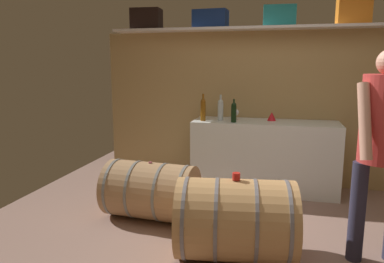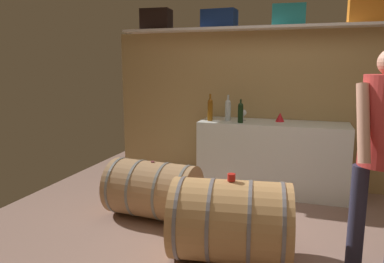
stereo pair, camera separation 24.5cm
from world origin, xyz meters
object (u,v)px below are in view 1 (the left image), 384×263
Objects in this scene: toolcase_black at (147,19)px; wine_bottle_dark at (234,112)px; toolcase_orange at (354,11)px; wine_glass at (236,113)px; winemaker_pouring at (384,135)px; toolcase_teal at (279,16)px; wine_bottle_amber at (203,109)px; toolcase_navy at (211,19)px; work_cabinet at (264,156)px; wine_bottle_clear at (220,109)px; red_funnel at (272,116)px; wine_barrel_near at (235,220)px; wine_barrel_far at (151,191)px; tasting_cup at (236,176)px.

wine_bottle_dark is at bearing -20.38° from toolcase_black.
wine_glass is (-1.32, -0.17, -1.21)m from toolcase_orange.
toolcase_black is 3.28m from winemaker_pouring.
toolcase_teal is 1.15× the size of wine_bottle_amber.
toolcase_navy is 0.85m from toolcase_teal.
toolcase_orange is at bearing 7.22° from wine_glass.
wine_bottle_dark is (-0.37, -0.16, 0.57)m from work_cabinet.
toolcase_teal reaches higher than wine_bottle_clear.
wine_barrel_near is at bearing -96.58° from red_funnel.
toolcase_navy is 1.17× the size of toolcase_orange.
wine_barrel_near is (-0.21, -1.86, -0.60)m from red_funnel.
toolcase_orange is 0.38× the size of wine_barrel_far.
wine_barrel_far is at bearing -125.13° from wine_bottle_dark.
toolcase_orange is at bearing 3.19° from toolcase_navy.
winemaker_pouring is at bearing -5.21° from wine_barrel_far.
tasting_cup is (-0.26, -1.97, -1.45)m from toolcase_teal.
toolcase_teal is 0.23× the size of winemaker_pouring.
wine_glass is (0.37, -0.17, -1.17)m from toolcase_navy.
winemaker_pouring is at bearing -45.84° from wine_bottle_dark.
toolcase_navy is 2.66m from winemaker_pouring.
wine_barrel_far is 2.20m from winemaker_pouring.
work_cabinet is (0.74, -0.20, -1.70)m from toolcase_navy.
toolcase_orange reaches higher than wine_bottle_dark.
wine_bottle_amber is 3.06× the size of red_funnel.
toolcase_navy is at bearing -4.11° from toolcase_black.
wine_bottle_amber is 0.39m from wine_bottle_dark.
work_cabinet is at bearing 77.78° from wine_barrel_near.
tasting_cup is (0.23, -1.61, -0.31)m from wine_bottle_dark.
wine_glass is (-0.48, -0.17, -1.18)m from toolcase_teal.
wine_glass is 0.08× the size of winemaker_pouring.
wine_bottle_clear is 0.32× the size of wine_barrel_near.
wine_barrel_far is at bearing -120.74° from wine_glass.
toolcase_teal is at bearing 74.97° from wine_barrel_near.
toolcase_black is 1.72m from wine_bottle_dark.
toolcase_teal is at bearing -4.11° from toolcase_black.
wine_glass reaches higher than tasting_cup.
wine_bottle_clear is at bearing -16.00° from toolcase_black.
wine_bottle_clear reaches higher than red_funnel.
toolcase_black is 0.40× the size of wine_barrel_far.
toolcase_black is at bearing 115.51° from wine_barrel_far.
wine_bottle_dark reaches higher than wine_glass.
wine_barrel_near is at bearing -57.53° from toolcase_black.
tasting_cup is 1.17m from winemaker_pouring.
toolcase_orange is at bearing 8.25° from wine_bottle_clear.
work_cabinet is 5.52× the size of wine_bottle_clear.
tasting_cup is at bearing 172.38° from wine_barrel_near.
winemaker_pouring reaches higher than work_cabinet.
red_funnel is (0.83, 0.22, -0.09)m from wine_bottle_amber.
work_cabinet reaches higher than wine_barrel_near.
toolcase_teal is 1.22m from red_funnel.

